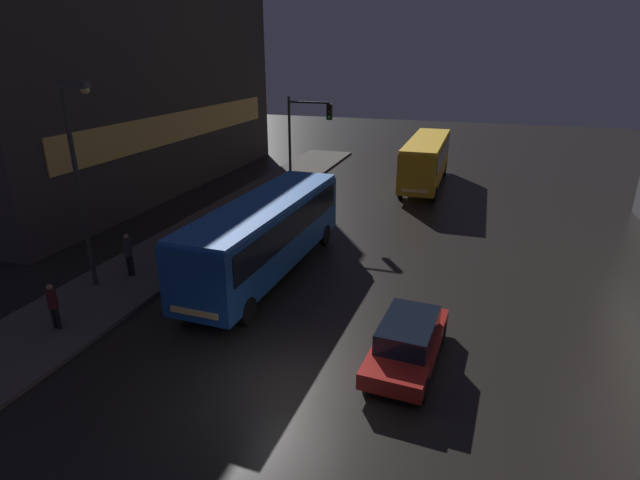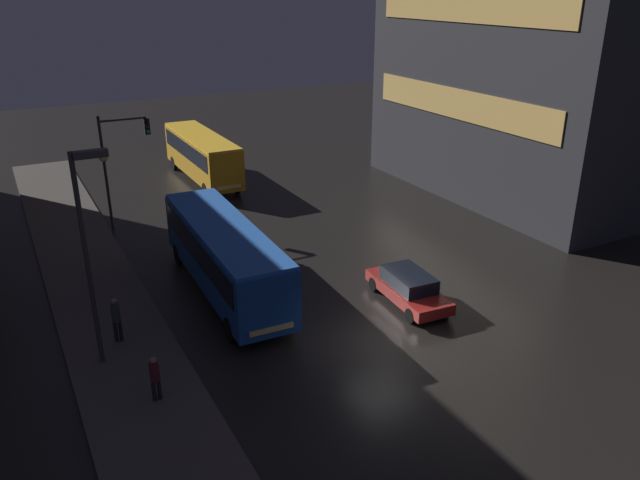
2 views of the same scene
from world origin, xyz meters
name	(u,v)px [view 1 (image 1 of 2)]	position (x,y,z in m)	size (l,w,h in m)	color
ground_plane	(290,389)	(0.00, 0.00, 0.00)	(120.00, 120.00, 0.00)	black
sidewalk_left	(196,236)	(-9.00, 10.00, 0.07)	(4.00, 48.00, 0.15)	#47423D
building_left_tower	(114,78)	(-19.23, 17.94, 7.28)	(10.07, 26.84, 14.57)	#383333
bus_near	(266,229)	(-3.75, 7.06, 2.00)	(2.95, 11.09, 3.25)	#194793
bus_far	(426,157)	(0.84, 24.25, 2.03)	(2.41, 10.41, 3.30)	orange
car_taxi	(408,340)	(2.92, 2.39, 0.74)	(2.11, 4.70, 1.43)	maroon
pedestrian_near	(53,303)	(-8.61, 0.45, 1.10)	(0.47, 0.47, 1.64)	black
pedestrian_mid	(128,252)	(-8.97, 4.82, 1.22)	(0.46, 0.46, 1.84)	black
traffic_light_main	(303,134)	(-5.85, 17.65, 4.29)	(2.75, 0.35, 6.43)	#2D2D2D
street_lamp_sidewalk	(79,157)	(-9.57, 3.66, 5.33)	(1.25, 0.36, 7.87)	#2D2D2D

